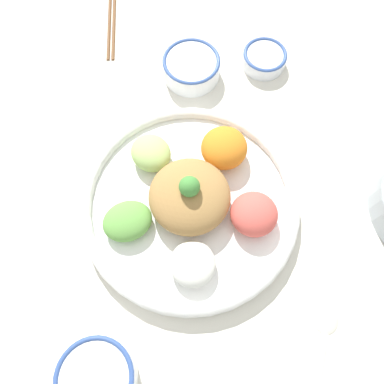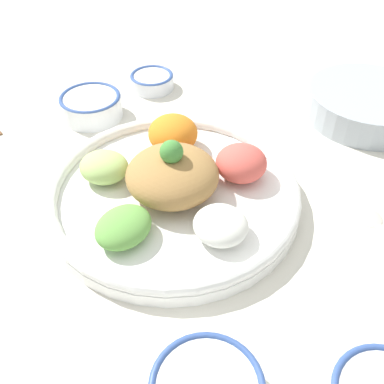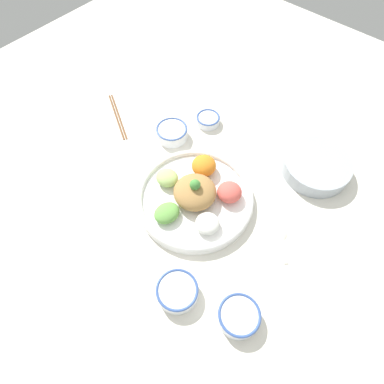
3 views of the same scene
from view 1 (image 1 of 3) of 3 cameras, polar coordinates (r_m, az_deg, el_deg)
name	(u,v)px [view 1 (image 1 of 3)]	position (r m, az deg, el deg)	size (l,w,h in m)	color
ground_plane	(203,203)	(0.66, 1.70, -1.69)	(2.40, 2.40, 0.00)	silver
salad_platter	(191,200)	(0.63, -0.14, -1.30)	(0.37, 0.37, 0.11)	white
sauce_bowl_red	(96,378)	(0.62, -14.39, -25.71)	(0.12, 0.12, 0.04)	white
sauce_bowl_dark	(191,67)	(0.78, -0.09, 18.55)	(0.11, 0.11, 0.04)	white
rice_bowl_plain	(264,58)	(0.82, 10.97, 19.40)	(0.09, 0.09, 0.03)	white
chopsticks_pair_near	(112,14)	(0.92, -12.14, 25.04)	(0.23, 0.14, 0.01)	brown
serving_spoon_main	(325,334)	(0.65, 19.56, -19.68)	(0.10, 0.10, 0.01)	beige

